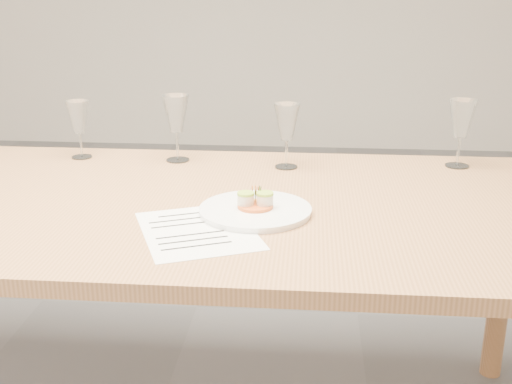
# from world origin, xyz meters

# --- Properties ---
(dining_table) EXTENTS (2.40, 1.00, 0.75)m
(dining_table) POSITION_xyz_m (0.00, 0.00, 0.68)
(dining_table) COLOR #B27C4D
(dining_table) RESTS_ON ground
(dinner_plate) EXTENTS (0.28, 0.28, 0.07)m
(dinner_plate) POSITION_xyz_m (0.32, -0.09, 0.76)
(dinner_plate) COLOR white
(dinner_plate) RESTS_ON dining_table
(recipe_sheet) EXTENTS (0.35, 0.39, 0.00)m
(recipe_sheet) POSITION_xyz_m (0.20, -0.22, 0.75)
(recipe_sheet) COLOR white
(recipe_sheet) RESTS_ON dining_table
(wine_glass_1) EXTENTS (0.07, 0.07, 0.19)m
(wine_glass_1) POSITION_xyz_m (-0.29, 0.38, 0.88)
(wine_glass_1) COLOR white
(wine_glass_1) RESTS_ON dining_table
(wine_glass_2) EXTENTS (0.08, 0.08, 0.21)m
(wine_glass_2) POSITION_xyz_m (0.03, 0.37, 0.90)
(wine_glass_2) COLOR white
(wine_glass_2) RESTS_ON dining_table
(wine_glass_3) EXTENTS (0.08, 0.08, 0.20)m
(wine_glass_3) POSITION_xyz_m (0.38, 0.32, 0.89)
(wine_glass_3) COLOR white
(wine_glass_3) RESTS_ON dining_table
(wine_glass_4) EXTENTS (0.08, 0.08, 0.21)m
(wine_glass_4) POSITION_xyz_m (0.91, 0.38, 0.90)
(wine_glass_4) COLOR white
(wine_glass_4) RESTS_ON dining_table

